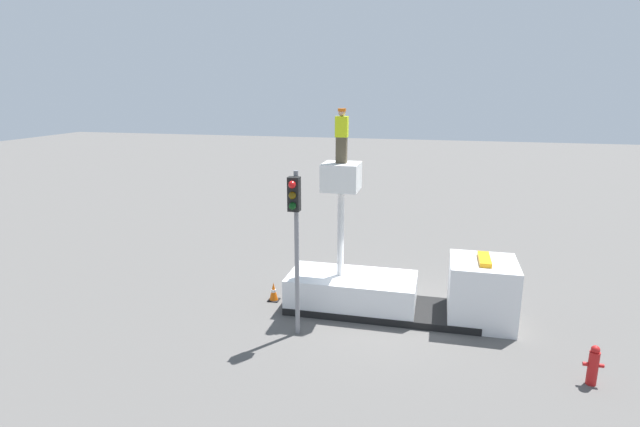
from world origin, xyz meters
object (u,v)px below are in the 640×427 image
(traffic_cone_rear, at_px, (274,292))
(bucket_truck, at_px, (402,288))
(fire_hydrant, at_px, (593,365))
(worker, at_px, (342,136))
(traffic_light_pole, at_px, (295,222))

(traffic_cone_rear, bearing_deg, bucket_truck, -0.04)
(bucket_truck, bearing_deg, fire_hydrant, -30.96)
(bucket_truck, distance_m, worker, 5.46)
(traffic_light_pole, bearing_deg, traffic_cone_rear, 123.30)
(worker, xyz_separation_m, traffic_cone_rear, (-2.44, 0.00, -5.63))
(bucket_truck, bearing_deg, traffic_light_pole, -142.48)
(bucket_truck, relative_size, worker, 4.30)
(bucket_truck, xyz_separation_m, fire_hydrant, (5.14, -3.08, -0.38))
(traffic_light_pole, relative_size, traffic_cone_rear, 7.53)
(worker, bearing_deg, fire_hydrant, -23.04)
(worker, distance_m, fire_hydrant, 9.56)
(worker, height_order, traffic_cone_rear, worker)
(bucket_truck, distance_m, traffic_light_pole, 4.68)
(traffic_cone_rear, bearing_deg, traffic_light_pole, -56.70)
(fire_hydrant, height_order, traffic_cone_rear, fire_hydrant)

